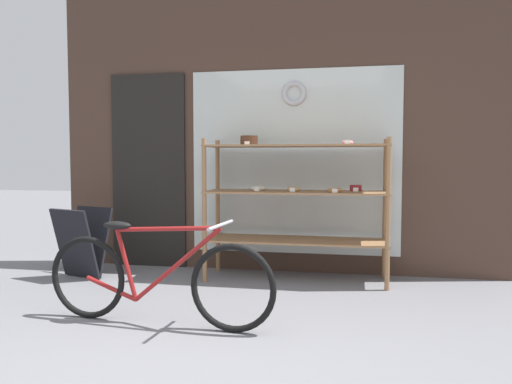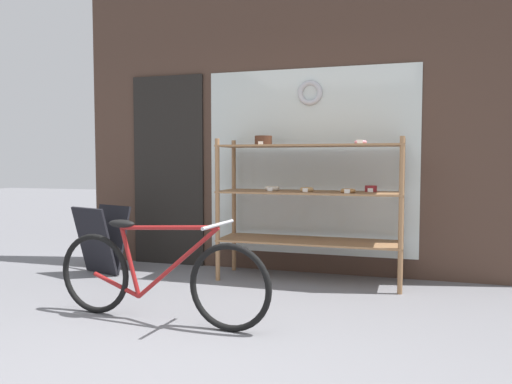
% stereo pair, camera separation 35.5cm
% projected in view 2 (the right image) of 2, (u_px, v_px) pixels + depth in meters
% --- Properties ---
extents(storefront_facade, '(4.71, 0.13, 3.75)m').
position_uv_depth(storefront_facade, '(288.00, 98.00, 5.18)').
color(storefront_facade, '#473328').
rests_on(storefront_facade, ground_plane).
extents(display_case, '(1.75, 0.52, 1.41)m').
position_uv_depth(display_case, '(308.00, 193.00, 4.78)').
color(display_case, '#8E6642').
rests_on(display_case, ground_plane).
extents(bicycle, '(1.74, 0.46, 0.74)m').
position_uv_depth(bicycle, '(157.00, 276.00, 3.59)').
color(bicycle, black).
rests_on(bicycle, ground_plane).
extents(sandwich_board, '(0.58, 0.51, 0.69)m').
position_uv_depth(sandwich_board, '(102.00, 240.00, 5.12)').
color(sandwich_board, black).
rests_on(sandwich_board, ground_plane).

